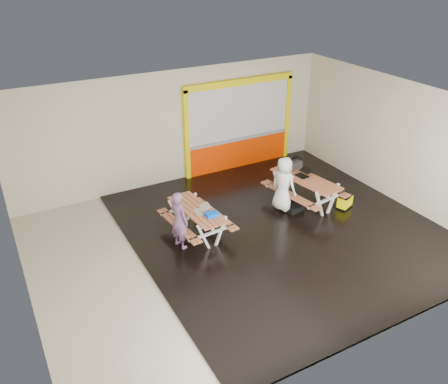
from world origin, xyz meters
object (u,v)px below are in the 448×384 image
picnic_table_left (197,215)px  toolbox (294,165)px  dark_case (294,208)px  blue_pouch (212,214)px  laptop_right (303,174)px  laptop_left (202,210)px  fluke_bag (345,201)px  person_left (179,220)px  picnic_table_right (305,184)px  backpack (295,165)px  person_right (284,184)px

picnic_table_left → toolbox: bearing=10.8°
dark_case → toolbox: bearing=57.5°
blue_pouch → laptop_right: bearing=11.0°
blue_pouch → toolbox: 3.49m
laptop_left → fluke_bag: bearing=-8.1°
laptop_right → toolbox: bearing=84.7°
person_left → blue_pouch: (0.80, -0.15, 0.01)m
picnic_table_right → toolbox: bearing=82.9°
backpack → toolbox: bearing=-133.3°
picnic_table_left → blue_pouch: size_ratio=6.60×
person_right → fluke_bag: 1.91m
person_right → laptop_left: size_ratio=3.70×
picnic_table_right → laptop_right: laptop_right is taller
person_right → fluke_bag: person_right is taller
backpack → person_right: bearing=-138.1°
picnic_table_right → blue_pouch: 3.24m
picnic_table_right → dark_case: 0.75m
fluke_bag → backpack: bearing=104.7°
blue_pouch → toolbox: toolbox is taller
backpack → picnic_table_left: bearing=-165.4°
laptop_right → toolbox: 0.53m
person_left → laptop_left: size_ratio=3.59×
laptop_left → laptop_right: (3.36, 0.33, 0.08)m
picnic_table_left → fluke_bag: bearing=-10.4°
person_left → toolbox: bearing=-92.4°
picnic_table_left → laptop_left: laptop_left is taller
picnic_table_right → person_right: bearing=-175.6°
dark_case → fluke_bag: fluke_bag is taller
backpack → laptop_left: bearing=-162.5°
picnic_table_right → laptop_right: bearing=76.9°
blue_pouch → dark_case: (2.71, 0.24, -0.68)m
toolbox → picnic_table_left: bearing=-169.2°
person_right → picnic_table_right: bearing=-103.2°
laptop_left → backpack: bearing=17.5°
laptop_right → backpack: backpack is taller
toolbox → picnic_table_right: bearing=-97.1°
picnic_table_left → picnic_table_right: (3.38, -0.02, 0.06)m
picnic_table_right → laptop_left: bearing=-177.1°
blue_pouch → fluke_bag: blue_pouch is taller
laptop_right → backpack: 0.93m
laptop_left → dark_case: laptop_left is taller
picnic_table_left → dark_case: (2.89, -0.25, -0.45)m
dark_case → person_left: bearing=-178.6°
picnic_table_left → dark_case: bearing=-5.0°
laptop_left → laptop_right: bearing=5.5°
picnic_table_left → person_right: (2.59, -0.08, 0.30)m
laptop_left → blue_pouch: laptop_left is taller
laptop_right → fluke_bag: bearing=-48.3°
person_right → dark_case: 0.83m
person_left → person_right: (3.21, 0.26, 0.08)m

